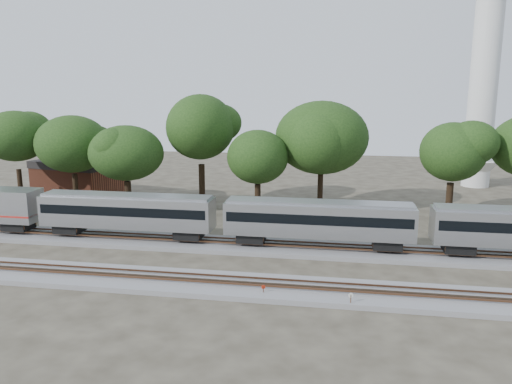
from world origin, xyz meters
TOP-DOWN VIEW (x-y plane):
  - ground at (0.00, 0.00)m, footprint 160.00×160.00m
  - track_far at (0.00, 6.00)m, footprint 160.00×5.00m
  - track_near at (0.00, -4.00)m, footprint 160.00×5.00m
  - train at (5.69, 6.00)m, footprint 91.08×3.14m
  - switch_stand_red at (2.15, -5.37)m, footprint 0.29×0.15m
  - switch_stand_white at (8.44, -6.15)m, footprint 0.35×0.12m
  - switch_lever at (7.43, -5.93)m, footprint 0.58×0.47m
  - brick_building at (-29.04, 25.16)m, footprint 12.71×10.26m
  - tree_0 at (-33.51, 18.18)m, footprint 9.41×9.41m
  - tree_1 at (-26.06, 18.71)m, footprint 8.47×8.47m
  - tree_2 at (-18.14, 17.01)m, footprint 7.68×7.68m
  - tree_3 at (-10.30, 22.43)m, footprint 10.56×10.56m
  - tree_4 at (-2.31, 18.75)m, footprint 7.33×7.33m
  - tree_5 at (5.02, 22.73)m, footprint 9.39×9.39m
  - tree_6 at (20.28, 21.32)m, footprint 8.09×8.09m

SIDE VIEW (x-z plane):
  - ground at x=0.00m, z-range 0.00..0.00m
  - switch_lever at x=7.43m, z-range 0.00..0.30m
  - track_far at x=0.00m, z-range -0.16..0.57m
  - track_near at x=0.00m, z-range -0.16..0.57m
  - switch_stand_red at x=2.15m, z-range 0.13..1.09m
  - switch_stand_white at x=8.44m, z-range 0.15..1.27m
  - brick_building at x=-29.04m, z-range 0.02..5.40m
  - train at x=5.69m, z-range 0.91..5.54m
  - tree_4 at x=-2.31m, z-range 2.02..12.35m
  - tree_2 at x=-18.14m, z-range 2.12..12.94m
  - tree_6 at x=20.28m, z-range 2.24..13.64m
  - tree_1 at x=-26.06m, z-range 2.34..14.28m
  - tree_5 at x=5.02m, z-range 2.61..15.85m
  - tree_0 at x=-33.51m, z-range 2.61..15.88m
  - tree_3 at x=-10.30m, z-range 2.94..17.83m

